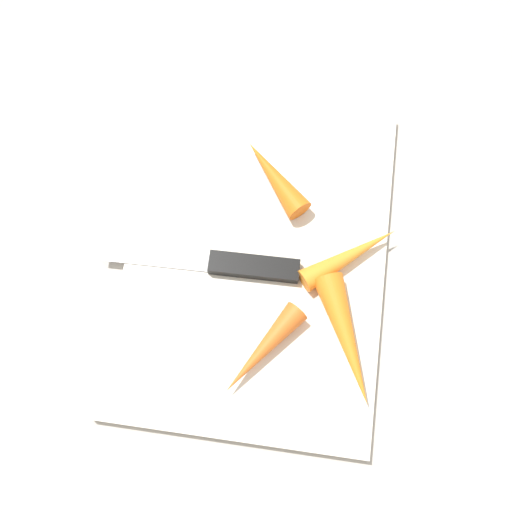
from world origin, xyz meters
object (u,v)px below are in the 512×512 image
at_px(knife, 242,266).
at_px(carrot_longest, 347,340).
at_px(carrot_shortest, 274,177).
at_px(carrot_long, 350,256).
at_px(cutting_board, 256,258).
at_px(carrot_short, 262,350).

height_order(knife, carrot_longest, carrot_longest).
relative_size(carrot_longest, carrot_shortest, 1.35).
bearing_deg(carrot_longest, carrot_long, 160.43).
xyz_separation_m(cutting_board, carrot_shortest, (-0.08, 0.01, 0.02)).
relative_size(carrot_long, carrot_shortest, 1.15).
xyz_separation_m(carrot_long, carrot_short, (0.10, -0.07, 0.00)).
xyz_separation_m(cutting_board, knife, (0.01, -0.01, 0.01)).
xyz_separation_m(knife, carrot_shortest, (-0.10, 0.02, 0.01)).
bearing_deg(carrot_longest, knife, -141.87).
bearing_deg(knife, carrot_shortest, -102.81).
xyz_separation_m(cutting_board, carrot_short, (0.10, 0.02, 0.02)).
bearing_deg(carrot_shortest, carrot_long, -172.95).
distance_m(carrot_longest, carrot_long, 0.08).
relative_size(carrot_short, carrot_shortest, 1.10).
xyz_separation_m(carrot_longest, carrot_long, (-0.08, -0.00, -0.00)).
relative_size(cutting_board, knife, 1.80).
bearing_deg(carrot_short, carrot_shortest, -142.55).
distance_m(cutting_board, knife, 0.02).
bearing_deg(carrot_longest, cutting_board, -150.30).
distance_m(cutting_board, carrot_longest, 0.12).
bearing_deg(cutting_board, carrot_longest, 52.45).
bearing_deg(carrot_longest, carrot_short, -97.76).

